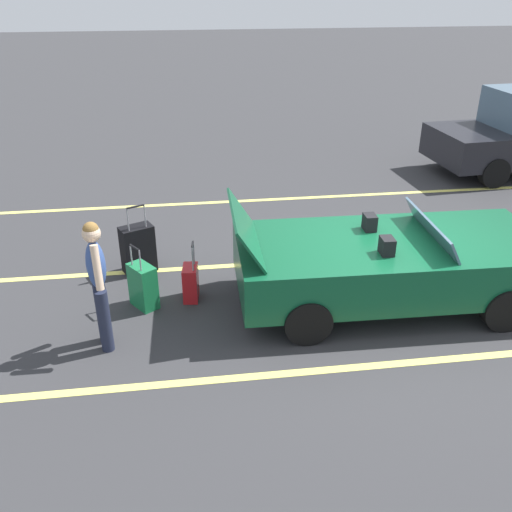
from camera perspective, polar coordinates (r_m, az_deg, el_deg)
name	(u,v)px	position (r m, az deg, el deg)	size (l,w,h in m)	color
ground_plane	(385,301)	(8.04, 13.00, -4.49)	(80.00, 80.00, 0.00)	#333335
lot_line_near	(424,362)	(7.01, 16.76, -10.28)	(18.00, 0.12, 0.01)	#EAE066
lot_line_mid	(357,258)	(9.13, 10.24, -0.17)	(18.00, 0.12, 0.01)	#EAE066
lot_line_far	(318,197)	(11.49, 6.30, 5.97)	(18.00, 0.12, 0.01)	#EAE066
convertible_car	(403,263)	(7.82, 14.82, -0.68)	(4.26, 1.91, 1.50)	#0F4C2D
suitcase_large_black	(138,249)	(8.62, -11.96, 0.70)	(0.55, 0.45, 1.10)	black
suitcase_medium_bright	(143,286)	(7.72, -11.46, -3.02)	(0.43, 0.47, 0.93)	#19723F
suitcase_small_carryon	(191,283)	(7.82, -6.68, -2.72)	(0.24, 0.36, 0.86)	red
traveler_person	(98,279)	(6.74, -15.83, -2.29)	(0.28, 0.61, 1.65)	#1E2338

